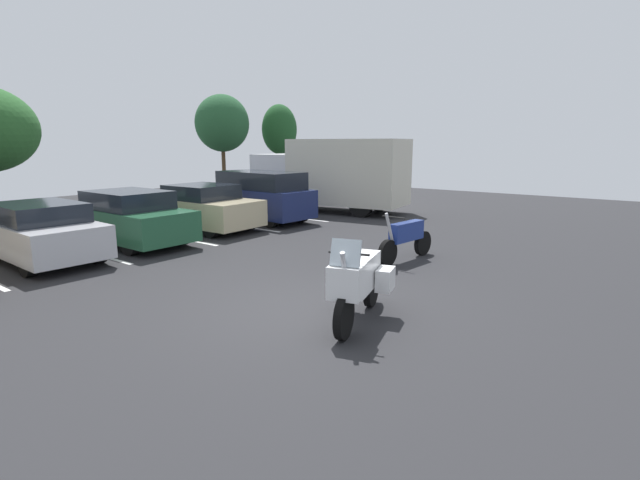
{
  "coord_description": "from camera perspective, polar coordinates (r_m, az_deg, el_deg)",
  "views": [
    {
      "loc": [
        -6.03,
        -4.73,
        2.8
      ],
      "look_at": [
        1.76,
        1.21,
        0.8
      ],
      "focal_mm": 26.54,
      "sensor_mm": 36.0,
      "label": 1
    }
  ],
  "objects": [
    {
      "name": "car_navy",
      "position": [
        17.62,
        -7.58,
        5.31
      ],
      "size": [
        2.06,
        4.69,
        1.81
      ],
      "color": "navy",
      "rests_on": "ground"
    },
    {
      "name": "box_truck",
      "position": [
        19.93,
        1.46,
        7.99
      ],
      "size": [
        3.22,
        6.72,
        2.98
      ],
      "color": "silver",
      "rests_on": "ground"
    },
    {
      "name": "car_champagne",
      "position": [
        16.24,
        -14.4,
        3.81
      ],
      "size": [
        2.08,
        4.5,
        1.49
      ],
      "color": "#C1B289",
      "rests_on": "ground"
    },
    {
      "name": "tree_far_right",
      "position": [
        34.4,
        -4.92,
        13.12
      ],
      "size": [
        2.47,
        2.47,
        5.53
      ],
      "color": "#4C3823",
      "rests_on": "ground"
    },
    {
      "name": "car_silver",
      "position": [
        13.39,
        -31.02,
        0.87
      ],
      "size": [
        1.92,
        4.47,
        1.42
      ],
      "color": "#B7B7BC",
      "rests_on": "ground"
    },
    {
      "name": "car_green",
      "position": [
        14.63,
        -22.63,
        2.52
      ],
      "size": [
        1.82,
        4.86,
        1.51
      ],
      "color": "#235638",
      "rests_on": "ground"
    },
    {
      "name": "tree_far_left",
      "position": [
        32.12,
        -11.72,
        13.61
      ],
      "size": [
        3.47,
        3.47,
        5.92
      ],
      "color": "#4C3823",
      "rests_on": "ground"
    },
    {
      "name": "motorcycle_touring",
      "position": [
        7.44,
        4.55,
        -4.93
      ],
      "size": [
        2.16,
        1.09,
        1.47
      ],
      "color": "black",
      "rests_on": "ground"
    },
    {
      "name": "motorcycle_second",
      "position": [
        11.64,
        10.33,
        0.24
      ],
      "size": [
        2.16,
        0.62,
        1.26
      ],
      "color": "black",
      "rests_on": "ground"
    },
    {
      "name": "parking_stripes",
      "position": [
        13.6,
        -31.68,
        -2.09
      ],
      "size": [
        18.42,
        4.74,
        0.01
      ],
      "color": "silver",
      "rests_on": "ground"
    },
    {
      "name": "ground",
      "position": [
        8.18,
        -0.78,
        -8.87
      ],
      "size": [
        44.0,
        44.0,
        0.1
      ],
      "primitive_type": "cube",
      "color": "#262628"
    }
  ]
}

